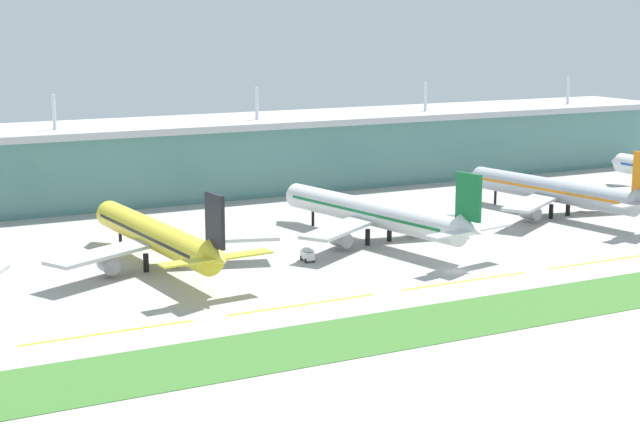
{
  "coord_description": "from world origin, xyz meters",
  "views": [
    {
      "loc": [
        -107.56,
        -152.43,
        48.48
      ],
      "look_at": [
        -13.68,
        32.38,
        7.0
      ],
      "focal_mm": 54.58,
      "sensor_mm": 36.0,
      "label": 1
    }
  ],
  "objects": [
    {
      "name": "airliner_far_middle",
      "position": [
        53.14,
        33.83,
        6.44
      ],
      "size": [
        48.1,
        60.23,
        18.9
      ],
      "color": "#ADB2BC",
      "rests_on": "ground"
    },
    {
      "name": "taxiway_stripe_west",
      "position": [
        -71.0,
        -6.92,
        0.02
      ],
      "size": [
        28.0,
        0.7,
        0.04
      ],
      "primitive_type": "cube",
      "color": "yellow",
      "rests_on": "ground"
    },
    {
      "name": "taxiway_stripe_mid_west",
      "position": [
        -37.0,
        -6.92,
        0.02
      ],
      "size": [
        28.0,
        0.7,
        0.04
      ],
      "primitive_type": "cube",
      "color": "yellow",
      "rests_on": "ground"
    },
    {
      "name": "taxiway_stripe_mid_east",
      "position": [
        31.0,
        -6.92,
        0.02
      ],
      "size": [
        28.0,
        0.7,
        0.04
      ],
      "primitive_type": "cube",
      "color": "yellow",
      "rests_on": "ground"
    },
    {
      "name": "airliner_center",
      "position": [
        -1.78,
        29.32,
        6.45
      ],
      "size": [
        47.83,
        64.73,
        18.9
      ],
      "color": "silver",
      "rests_on": "ground"
    },
    {
      "name": "baggage_cart",
      "position": [
        -22.61,
        20.47,
        1.26
      ],
      "size": [
        2.21,
        3.72,
        2.48
      ],
      "color": "silver",
      "rests_on": "ground"
    },
    {
      "name": "airliner_near_middle",
      "position": [
        -51.45,
        28.94,
        6.45
      ],
      "size": [
        48.57,
        60.99,
        18.9
      ],
      "color": "yellow",
      "rests_on": "ground"
    },
    {
      "name": "grass_verge",
      "position": [
        0.0,
        -26.05,
        0.05
      ],
      "size": [
        300.0,
        18.0,
        0.1
      ],
      "primitive_type": "cube",
      "color": "#3D702D",
      "rests_on": "ground"
    },
    {
      "name": "ground_plane",
      "position": [
        0.0,
        0.0,
        0.0
      ],
      "size": [
        600.0,
        600.0,
        0.0
      ],
      "primitive_type": "plane",
      "color": "#A8A59E"
    },
    {
      "name": "terminal_building",
      "position": [
        -0.0,
        103.99,
        10.64
      ],
      "size": [
        288.0,
        34.0,
        29.87
      ],
      "color": "slate",
      "rests_on": "ground"
    },
    {
      "name": "taxiway_stripe_centre",
      "position": [
        -3.0,
        -6.92,
        0.02
      ],
      "size": [
        28.0,
        0.7,
        0.04
      ],
      "primitive_type": "cube",
      "color": "yellow",
      "rests_on": "ground"
    }
  ]
}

